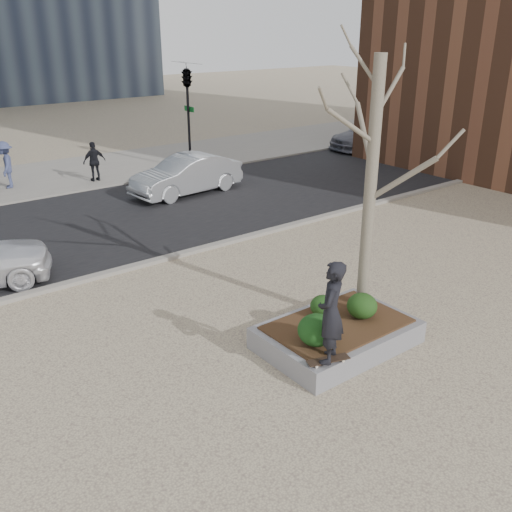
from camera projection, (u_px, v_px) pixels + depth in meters
ground at (299, 361)px, 10.85m from camera, size 120.00×120.00×0.00m
street at (92, 225)px, 18.20m from camera, size 60.00×8.00×0.02m
far_sidewalk at (24, 181)px, 23.35m from camera, size 60.00×6.00×0.02m
planter at (337, 335)px, 11.33m from camera, size 3.00×2.00×0.45m
planter_mulch at (338, 324)px, 11.24m from camera, size 2.70×1.70×0.04m
sycamore_tree at (374, 148)px, 10.77m from camera, size 2.80×2.80×6.60m
shrub_left at (316, 330)px, 10.39m from camera, size 0.69×0.69×0.59m
shrub_middle at (323, 306)px, 11.43m from camera, size 0.52×0.52×0.44m
shrub_right at (362, 306)px, 11.36m from camera, size 0.61×0.61×0.52m
skateboard at (328, 361)px, 9.98m from camera, size 0.80×0.42×0.08m
skateboarder at (331, 312)px, 9.61m from camera, size 0.81×0.75×1.85m
car_silver at (187, 175)px, 21.28m from camera, size 4.44×1.91×1.42m
car_third at (370, 135)px, 29.15m from camera, size 4.75×2.00×1.37m
pedestrian_b at (6, 165)px, 21.97m from camera, size 1.00×1.31×1.80m
pedestrian_c at (94, 161)px, 22.98m from camera, size 0.93×0.40×1.59m
traffic_light_far at (189, 117)px, 24.40m from camera, size 0.60×2.48×4.50m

